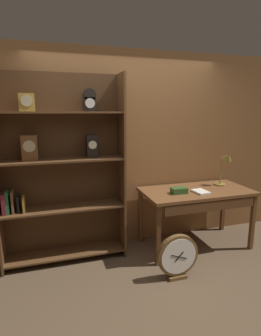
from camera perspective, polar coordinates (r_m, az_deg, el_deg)
The scene contains 8 objects.
ground_plane at distance 3.03m, azimuth 6.77°, elevation -25.24°, with size 10.00×10.00×0.00m, color brown.
back_wood_panel at distance 3.67m, azimuth -0.88°, elevation 3.68°, with size 4.80×0.05×2.60m, color brown.
bookshelf at distance 3.31m, azimuth -14.48°, elevation -0.59°, with size 1.46×0.34×2.26m.
workbench at distance 3.72m, azimuth 13.86°, elevation -5.80°, with size 1.45×0.74×0.80m.
desk_lamp at distance 3.99m, azimuth 19.35°, elevation 0.76°, with size 0.22×0.22×0.49m.
toolbox_small at distance 3.51m, azimuth 10.18°, elevation -4.68°, with size 0.20×0.12×0.07m, color #2D5123.
open_repair_manual at distance 3.60m, azimuth 14.55°, elevation -4.86°, with size 0.16×0.22×0.03m, color silver.
round_clock_large at distance 3.16m, azimuth 9.86°, elevation -17.87°, with size 0.47×0.11×0.51m.
Camera 1 is at (-1.01, -2.20, 1.82)m, focal length 28.98 mm.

